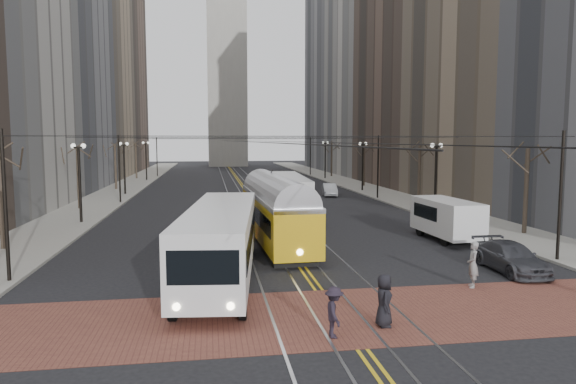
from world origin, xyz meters
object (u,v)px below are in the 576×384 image
object	(u,v)px
clock_tower	(226,10)
rear_bus	(287,196)
sedan_silver	(330,190)
transit_bus	(221,243)
pedestrian_a	(384,300)
streetcar	(276,217)
sedan_grey	(289,190)
pedestrian_d	(334,312)
cargo_van	(446,220)
sedan_parked	(511,257)
pedestrian_b	(473,264)

from	to	relation	value
clock_tower	rear_bus	bearing A→B (deg)	-88.74
sedan_silver	rear_bus	bearing A→B (deg)	-108.24
clock_tower	rear_bus	distance (m)	89.03
transit_bus	pedestrian_a	bearing A→B (deg)	-45.82
clock_tower	rear_bus	xyz separation A→B (m)	(1.80, -82.12, -34.34)
streetcar	rear_bus	size ratio (longest dim) A/B	1.08
rear_bus	sedan_grey	bearing A→B (deg)	83.06
streetcar	pedestrian_d	size ratio (longest dim) A/B	8.33
transit_bus	cargo_van	distance (m)	15.41
sedan_parked	cargo_van	bearing A→B (deg)	88.17
streetcar	pedestrian_d	xyz separation A→B (m)	(-0.10, -14.86, -0.76)
sedan_grey	sedan_silver	distance (m)	4.83
cargo_van	sedan_grey	size ratio (longest dim) A/B	1.13
rear_bus	sedan_silver	size ratio (longest dim) A/B	2.99
pedestrian_a	rear_bus	bearing A→B (deg)	9.42
rear_bus	pedestrian_d	xyz separation A→B (m)	(-2.40, -25.83, -0.81)
pedestrian_d	rear_bus	bearing A→B (deg)	-3.74
sedan_silver	pedestrian_d	bearing A→B (deg)	-94.97
sedan_parked	pedestrian_a	size ratio (longest dim) A/B	2.66
clock_tower	streetcar	world-z (taller)	clock_tower
pedestrian_a	pedestrian_b	xyz separation A→B (m)	(5.17, 3.77, 0.09)
clock_tower	sedan_parked	xyz separation A→B (m)	(9.50, -101.34, -35.29)
streetcar	rear_bus	xyz separation A→B (m)	(2.30, 10.97, 0.05)
transit_bus	rear_bus	distance (m)	19.37
transit_bus	cargo_van	world-z (taller)	transit_bus
pedestrian_a	pedestrian_b	size ratio (longest dim) A/B	0.91
transit_bus	cargo_van	size ratio (longest dim) A/B	2.27
clock_tower	sedan_silver	world-z (taller)	clock_tower
transit_bus	pedestrian_a	xyz separation A→B (m)	(5.16, -6.64, -0.72)
transit_bus	sedan_parked	size ratio (longest dim) A/B	2.76
cargo_van	sedan_grey	xyz separation A→B (m)	(-5.92, 24.29, -0.40)
sedan_grey	cargo_van	bearing A→B (deg)	-81.45
sedan_parked	streetcar	bearing A→B (deg)	141.86
cargo_van	pedestrian_b	distance (m)	10.28
sedan_parked	pedestrian_b	distance (m)	3.77
cargo_van	transit_bus	bearing A→B (deg)	-156.08
clock_tower	pedestrian_d	distance (m)	113.53
cargo_van	pedestrian_d	distance (m)	17.62
sedan_grey	pedestrian_b	size ratio (longest dim) A/B	2.60
streetcar	rear_bus	distance (m)	11.21
streetcar	sedan_grey	bearing A→B (deg)	76.89
cargo_van	sedan_parked	world-z (taller)	cargo_van
streetcar	pedestrian_a	xyz separation A→B (m)	(1.75, -14.18, -0.69)
sedan_silver	pedestrian_d	size ratio (longest dim) A/B	2.59
clock_tower	rear_bus	world-z (taller)	clock_tower
pedestrian_b	pedestrian_d	distance (m)	8.32
sedan_silver	transit_bus	bearing A→B (deg)	-103.06
cargo_van	sedan_parked	xyz separation A→B (m)	(-0.42, -7.51, -0.57)
rear_bus	sedan_parked	bearing A→B (deg)	-65.19
sedan_silver	pedestrian_b	world-z (taller)	pedestrian_b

